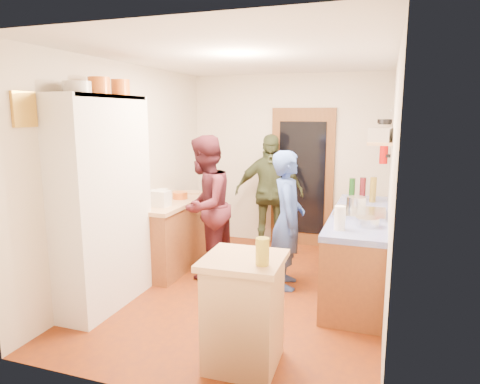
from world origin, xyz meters
The scene contains 44 objects.
floor centered at (0.00, 0.00, -0.01)m, with size 3.00×4.00×0.02m, color maroon.
ceiling centered at (0.00, 0.00, 2.61)m, with size 3.00×4.00×0.02m, color silver.
wall_back centered at (0.00, 2.01, 1.30)m, with size 3.00×0.02×2.60m, color beige.
wall_front centered at (0.00, -2.01, 1.30)m, with size 3.00×0.02×2.60m, color beige.
wall_left centered at (-1.51, 0.00, 1.30)m, with size 0.02×4.00×2.60m, color beige.
wall_right centered at (1.51, 0.00, 1.30)m, with size 0.02×4.00×2.60m, color beige.
door_frame centered at (0.25, 1.97, 1.05)m, with size 0.95×0.06×2.10m, color brown.
door_glass centered at (0.25, 1.94, 1.05)m, with size 0.70×0.02×1.70m, color black.
hutch_body centered at (-1.30, -0.80, 1.10)m, with size 0.40×1.20×2.20m, color white.
hutch_top_shelf centered at (-1.30, -0.80, 2.18)m, with size 0.40×1.14×0.04m, color white.
plate_stack centered at (-1.30, -1.09, 2.25)m, with size 0.26×0.26×0.11m, color white.
orange_pot_a centered at (-1.30, -0.76, 2.29)m, with size 0.21×0.21×0.17m, color orange.
orange_pot_b centered at (-1.30, -0.40, 2.29)m, with size 0.20×0.20×0.17m, color orange.
left_counter_base centered at (-1.20, 0.45, 0.42)m, with size 0.60×1.40×0.85m, color brown.
left_counter_top centered at (-1.20, 0.45, 0.88)m, with size 0.64×1.44×0.05m, color tan.
toaster centered at (-1.15, 0.07, 1.00)m, with size 0.26×0.17×0.19m, color white.
kettle centered at (-1.25, 0.34, 0.98)m, with size 0.15×0.15×0.16m, color white.
orange_bowl centered at (-1.12, 0.58, 0.94)m, with size 0.20×0.20×0.09m, color orange.
chopping_board centered at (-1.18, 0.98, 0.91)m, with size 0.30×0.22×0.03m, color tan.
right_counter_base centered at (1.20, 0.50, 0.42)m, with size 0.60×2.20×0.84m, color brown.
right_counter_top centered at (1.20, 0.50, 0.87)m, with size 0.62×2.22×0.06m, color #0922B8.
hob centered at (1.20, 0.41, 0.92)m, with size 0.55×0.58×0.04m, color silver.
pot_on_hob centered at (1.15, 0.51, 1.01)m, with size 0.22×0.22×0.14m, color silver.
bottle_a centered at (1.05, 1.17, 1.05)m, with size 0.08×0.08×0.30m, color #143F14.
bottle_b centered at (1.18, 1.21, 1.05)m, with size 0.08×0.08×0.31m, color #591419.
bottle_c centered at (1.31, 1.18, 1.06)m, with size 0.08×0.08×0.32m, color olive.
paper_towel centered at (1.05, -0.31, 1.02)m, with size 0.11×0.11×0.23m, color white.
mixing_bowl centered at (1.30, -0.09, 0.95)m, with size 0.23×0.23×0.09m, color silver.
island_base centered at (0.43, -1.41, 0.43)m, with size 0.55×0.55×0.86m, color tan.
island_top centered at (0.43, -1.41, 0.89)m, with size 0.62×0.62×0.05m, color tan.
cutting_board centered at (0.38, -1.36, 0.90)m, with size 0.35×0.28×0.02m, color white.
oil_jar centered at (0.61, -1.53, 1.01)m, with size 0.10×0.10×0.20m, color #AD9E2D.
pan_rail centered at (1.46, 1.52, 2.05)m, with size 0.02×0.02×0.65m, color silver.
pan_hang_a centered at (1.40, 1.35, 1.92)m, with size 0.18×0.18×0.05m, color black.
pan_hang_b centered at (1.40, 1.55, 1.90)m, with size 0.16×0.16×0.05m, color black.
pan_hang_c centered at (1.40, 1.75, 1.91)m, with size 0.17×0.17×0.05m, color black.
wall_shelf centered at (1.37, 0.45, 1.70)m, with size 0.26×0.42×0.03m, color tan.
radio centered at (1.37, 0.45, 1.79)m, with size 0.22×0.30×0.15m, color silver.
ext_bracket centered at (1.47, 1.70, 1.45)m, with size 0.06×0.10×0.04m, color black.
fire_extinguisher centered at (1.41, 1.70, 1.50)m, with size 0.11×0.11×0.32m, color red.
picture_frame centered at (-1.48, -1.55, 2.05)m, with size 0.03×0.25×0.30m, color gold.
person_hob centered at (0.44, 0.27, 0.80)m, with size 0.59×0.38×1.61m, color #314C98.
person_left centered at (-0.62, 0.37, 0.88)m, with size 0.86×0.67×1.76m, color #41171F.
person_back centered at (-0.15, 1.59, 0.86)m, with size 1.01×0.42×1.73m, color #374227.
Camera 1 is at (1.43, -4.44, 2.01)m, focal length 32.00 mm.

